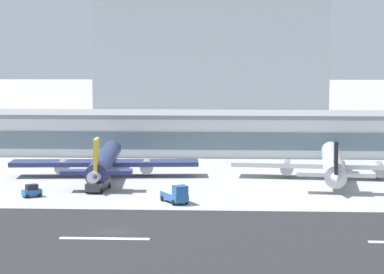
{
  "coord_description": "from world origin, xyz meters",
  "views": [
    {
      "loc": [
        16.39,
        -105.85,
        24.11
      ],
      "look_at": [
        8.0,
        49.35,
        8.06
      ],
      "focal_mm": 73.58,
      "sensor_mm": 36.0,
      "label": 1
    }
  ],
  "objects": [
    {
      "name": "runway_strip",
      "position": [
        0.0,
        -4.69,
        0.04
      ],
      "size": [
        800.0,
        39.42,
        0.08
      ],
      "primitive_type": "cube",
      "color": "#262628",
      "rests_on": "ground_plane"
    },
    {
      "name": "distant_hotel_block",
      "position": [
        6.91,
        217.94,
        23.26
      ],
      "size": [
        91.71,
        39.98,
        46.52
      ],
      "primitive_type": "cube",
      "color": "#A8B2BC",
      "rests_on": "ground_plane"
    },
    {
      "name": "ground_plane",
      "position": [
        0.0,
        0.0,
        0.0
      ],
      "size": [
        1400.0,
        1400.0,
        0.0
      ],
      "primitive_type": "plane",
      "color": "#A8A8A3"
    },
    {
      "name": "airliner_gold_tail_gate_0",
      "position": [
        -9.5,
        48.57,
        3.02
      ],
      "size": [
        37.91,
        45.41,
        9.48
      ],
      "rotation": [
        0.0,
        0.0,
        1.65
      ],
      "color": "navy",
      "rests_on": "ground_plane"
    },
    {
      "name": "airliner_black_tail_gate_1",
      "position": [
        35.81,
        48.38,
        3.01
      ],
      "size": [
        40.27,
        45.27,
        9.46
      ],
      "rotation": [
        0.0,
        0.0,
        1.47
      ],
      "color": "silver",
      "rests_on": "ground_plane"
    },
    {
      "name": "service_baggage_tug_1",
      "position": [
        -18.26,
        25.57,
        1.05
      ],
      "size": [
        3.51,
        3.23,
        2.2
      ],
      "rotation": [
        0.0,
        0.0,
        0.66
      ],
      "color": "#23569E",
      "rests_on": "ground_plane"
    },
    {
      "name": "terminal_building",
      "position": [
        12.91,
        88.66,
        5.08
      ],
      "size": [
        148.91,
        21.36,
        10.16
      ],
      "color": "silver",
      "rests_on": "ground_plane"
    },
    {
      "name": "runway_centreline_dash_4",
      "position": [
        -0.69,
        -4.69,
        0.09
      ],
      "size": [
        12.0,
        1.2,
        0.01
      ],
      "primitive_type": "cube",
      "color": "white",
      "rests_on": "runway_strip"
    },
    {
      "name": "service_fuel_truck_2",
      "position": [
        -7.96,
        32.54,
        2.03
      ],
      "size": [
        3.46,
        8.69,
        3.95
      ],
      "rotation": [
        0.0,
        0.0,
        1.48
      ],
      "color": "#2D3338",
      "rests_on": "ground_plane"
    },
    {
      "name": "service_box_truck_0",
      "position": [
        6.56,
        21.66,
        1.79
      ],
      "size": [
        5.12,
        6.39,
        3.25
      ],
      "rotation": [
        0.0,
        0.0,
        5.25
      ],
      "color": "#23569E",
      "rests_on": "ground_plane"
    }
  ]
}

